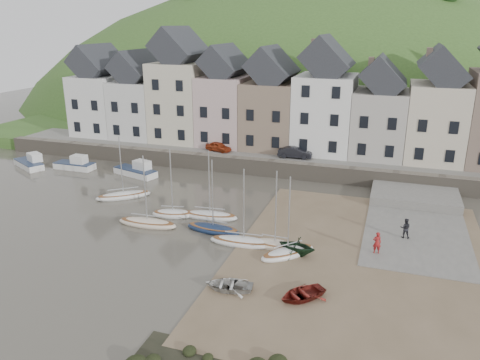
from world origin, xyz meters
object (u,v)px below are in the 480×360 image
(person_dark, at_px, (405,228))
(car_left, at_px, (218,147))
(rowboat_green, at_px, (297,246))
(rowboat_red, at_px, (302,294))
(person_red, at_px, (377,243))
(sailboat_0, at_px, (124,195))
(car_right, at_px, (295,152))
(rowboat_white, at_px, (229,285))

(person_dark, xyz_separation_m, car_left, (-21.33, 14.79, 1.23))
(rowboat_green, bearing_deg, rowboat_red, 25.17)
(rowboat_red, height_order, person_dark, person_dark)
(person_red, relative_size, car_left, 0.51)
(sailboat_0, distance_m, car_right, 19.72)
(rowboat_red, bearing_deg, sailboat_0, -167.49)
(rowboat_green, relative_size, person_red, 1.65)
(sailboat_0, xyz_separation_m, car_left, (4.63, 13.79, 1.90))
(rowboat_white, relative_size, car_right, 0.80)
(rowboat_white, height_order, person_red, person_red)
(person_dark, relative_size, car_right, 0.42)
(person_red, bearing_deg, sailboat_0, -25.91)
(person_red, bearing_deg, rowboat_green, 4.23)
(car_right, bearing_deg, rowboat_green, -170.62)
(person_red, xyz_separation_m, person_dark, (1.97, 3.42, -0.03))
(rowboat_white, bearing_deg, car_right, 174.06)
(person_dark, bearing_deg, car_left, -35.38)
(sailboat_0, xyz_separation_m, rowboat_white, (15.37, -12.40, 0.12))
(rowboat_white, relative_size, rowboat_green, 1.11)
(person_dark, bearing_deg, rowboat_green, 35.13)
(sailboat_0, distance_m, rowboat_green, 19.55)
(rowboat_red, bearing_deg, rowboat_white, -131.02)
(rowboat_red, bearing_deg, person_dark, 104.75)
(rowboat_white, distance_m, car_left, 28.37)
(rowboat_green, relative_size, person_dark, 1.71)
(car_left, distance_m, car_right, 9.33)
(person_red, height_order, car_left, car_left)
(rowboat_red, distance_m, car_right, 26.51)
(person_red, height_order, car_right, car_right)
(rowboat_green, xyz_separation_m, person_red, (5.52, 1.98, 0.17))
(rowboat_green, bearing_deg, person_red, 119.77)
(person_red, height_order, person_dark, person_red)
(rowboat_red, relative_size, car_right, 0.80)
(car_left, height_order, car_right, car_right)
(rowboat_white, relative_size, rowboat_red, 0.99)
(rowboat_green, xyz_separation_m, car_left, (-13.84, 20.19, 1.37))
(car_left, bearing_deg, car_right, -73.80)
(rowboat_white, bearing_deg, person_dark, 128.10)
(sailboat_0, distance_m, rowboat_red, 23.27)
(car_left, bearing_deg, person_red, -117.04)
(sailboat_0, bearing_deg, person_dark, -2.19)
(rowboat_white, bearing_deg, rowboat_red, 86.54)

